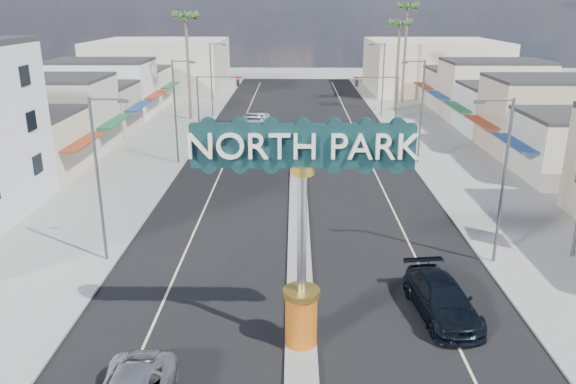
{
  "coord_description": "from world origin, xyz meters",
  "views": [
    {
      "loc": [
        -0.31,
        -17.97,
        13.39
      ],
      "look_at": [
        -0.63,
        10.18,
        3.98
      ],
      "focal_mm": 35.0,
      "sensor_mm": 36.0,
      "label": 1
    }
  ],
  "objects_px": {
    "palm_right_far": "(408,13)",
    "city_bus": "(250,136)",
    "palm_right_mid": "(400,28)",
    "gateway_sign": "(302,212)",
    "streetlight_r_far": "(382,76)",
    "streetlight_l_near": "(100,173)",
    "streetlight_r_mid": "(420,107)",
    "traffic_signal_left": "(214,92)",
    "streetlight_l_mid": "(177,107)",
    "suv_right": "(442,299)",
    "streetlight_l_far": "(212,76)",
    "traffic_signal_right": "(381,92)",
    "palm_left_far": "(186,22)",
    "streetlight_r_near": "(501,174)",
    "car_parked_left": "(234,145)"
  },
  "relations": [
    {
      "from": "suv_right",
      "to": "streetlight_r_far",
      "type": "bearing_deg",
      "value": 78.16
    },
    {
      "from": "traffic_signal_left",
      "to": "streetlight_l_near",
      "type": "distance_m",
      "value": 34.03
    },
    {
      "from": "gateway_sign",
      "to": "streetlight_r_near",
      "type": "height_order",
      "value": "gateway_sign"
    },
    {
      "from": "streetlight_l_mid",
      "to": "gateway_sign",
      "type": "bearing_deg",
      "value": -69.58
    },
    {
      "from": "streetlight_l_mid",
      "to": "suv_right",
      "type": "xyz_separation_m",
      "value": [
        16.8,
        -25.49,
        -4.25
      ]
    },
    {
      "from": "traffic_signal_right",
      "to": "palm_left_far",
      "type": "height_order",
      "value": "palm_left_far"
    },
    {
      "from": "traffic_signal_right",
      "to": "streetlight_r_mid",
      "type": "relative_size",
      "value": 0.67
    },
    {
      "from": "palm_right_far",
      "to": "traffic_signal_right",
      "type": "bearing_deg",
      "value": -107.9
    },
    {
      "from": "palm_left_far",
      "to": "palm_right_far",
      "type": "distance_m",
      "value": 30.48
    },
    {
      "from": "gateway_sign",
      "to": "streetlight_l_mid",
      "type": "relative_size",
      "value": 1.02
    },
    {
      "from": "streetlight_l_mid",
      "to": "suv_right",
      "type": "distance_m",
      "value": 30.83
    },
    {
      "from": "traffic_signal_right",
      "to": "suv_right",
      "type": "xyz_separation_m",
      "value": [
        -2.81,
        -39.49,
        -3.45
      ]
    },
    {
      "from": "palm_right_far",
      "to": "city_bus",
      "type": "xyz_separation_m",
      "value": [
        -19.49,
        -27.69,
        -10.87
      ]
    },
    {
      "from": "traffic_signal_right",
      "to": "streetlight_r_near",
      "type": "distance_m",
      "value": 34.03
    },
    {
      "from": "car_parked_left",
      "to": "traffic_signal_right",
      "type": "bearing_deg",
      "value": 26.87
    },
    {
      "from": "car_parked_left",
      "to": "palm_right_far",
      "type": "bearing_deg",
      "value": 45.8
    },
    {
      "from": "suv_right",
      "to": "streetlight_l_far",
      "type": "bearing_deg",
      "value": 102.54
    },
    {
      "from": "suv_right",
      "to": "car_parked_left",
      "type": "distance_m",
      "value": 31.49
    },
    {
      "from": "traffic_signal_right",
      "to": "city_bus",
      "type": "distance_m",
      "value": 16.99
    },
    {
      "from": "streetlight_l_far",
      "to": "city_bus",
      "type": "distance_m",
      "value": 18.99
    },
    {
      "from": "streetlight_r_far",
      "to": "car_parked_left",
      "type": "xyz_separation_m",
      "value": [
        -16.39,
        -18.51,
        -4.25
      ]
    },
    {
      "from": "car_parked_left",
      "to": "city_bus",
      "type": "relative_size",
      "value": 0.44
    },
    {
      "from": "streetlight_r_far",
      "to": "streetlight_r_mid",
      "type": "bearing_deg",
      "value": -90.0
    },
    {
      "from": "gateway_sign",
      "to": "traffic_signal_left",
      "type": "xyz_separation_m",
      "value": [
        -9.18,
        42.02,
        -1.65
      ]
    },
    {
      "from": "streetlight_r_near",
      "to": "suv_right",
      "type": "bearing_deg",
      "value": -126.49
    },
    {
      "from": "streetlight_r_near",
      "to": "palm_right_mid",
      "type": "bearing_deg",
      "value": 86.81
    },
    {
      "from": "streetlight_l_near",
      "to": "streetlight_l_mid",
      "type": "relative_size",
      "value": 1.0
    },
    {
      "from": "streetlight_r_far",
      "to": "streetlight_l_far",
      "type": "bearing_deg",
      "value": 180.0
    },
    {
      "from": "streetlight_l_near",
      "to": "palm_left_far",
      "type": "bearing_deg",
      "value": 93.67
    },
    {
      "from": "streetlight_r_far",
      "to": "car_parked_left",
      "type": "relative_size",
      "value": 1.88
    },
    {
      "from": "traffic_signal_left",
      "to": "city_bus",
      "type": "xyz_separation_m",
      "value": [
        4.69,
        -9.68,
        -2.76
      ]
    },
    {
      "from": "gateway_sign",
      "to": "streetlight_r_far",
      "type": "bearing_deg",
      "value": 78.22
    },
    {
      "from": "palm_right_far",
      "to": "city_bus",
      "type": "relative_size",
      "value": 1.3
    },
    {
      "from": "palm_right_far",
      "to": "city_bus",
      "type": "bearing_deg",
      "value": -125.15
    },
    {
      "from": "streetlight_l_far",
      "to": "palm_left_far",
      "type": "xyz_separation_m",
      "value": [
        -2.57,
        -2.0,
        6.43
      ]
    },
    {
      "from": "gateway_sign",
      "to": "traffic_signal_right",
      "type": "height_order",
      "value": "gateway_sign"
    },
    {
      "from": "streetlight_l_near",
      "to": "streetlight_r_mid",
      "type": "relative_size",
      "value": 1.0
    },
    {
      "from": "streetlight_l_near",
      "to": "palm_left_far",
      "type": "distance_m",
      "value": 40.59
    },
    {
      "from": "streetlight_l_far",
      "to": "streetlight_r_far",
      "type": "distance_m",
      "value": 20.87
    },
    {
      "from": "streetlight_r_far",
      "to": "palm_right_far",
      "type": "height_order",
      "value": "palm_right_far"
    },
    {
      "from": "palm_right_mid",
      "to": "traffic_signal_left",
      "type": "bearing_deg",
      "value": -151.58
    },
    {
      "from": "palm_right_mid",
      "to": "palm_right_far",
      "type": "height_order",
      "value": "palm_right_far"
    },
    {
      "from": "streetlight_r_near",
      "to": "palm_right_mid",
      "type": "relative_size",
      "value": 0.74
    },
    {
      "from": "gateway_sign",
      "to": "traffic_signal_left",
      "type": "relative_size",
      "value": 1.53
    },
    {
      "from": "streetlight_r_near",
      "to": "suv_right",
      "type": "relative_size",
      "value": 1.59
    },
    {
      "from": "streetlight_l_near",
      "to": "streetlight_r_far",
      "type": "bearing_deg",
      "value": 63.58
    },
    {
      "from": "streetlight_r_near",
      "to": "city_bus",
      "type": "relative_size",
      "value": 0.83
    },
    {
      "from": "streetlight_l_mid",
      "to": "city_bus",
      "type": "relative_size",
      "value": 0.83
    },
    {
      "from": "traffic_signal_left",
      "to": "streetlight_r_far",
      "type": "bearing_deg",
      "value": 22.2
    },
    {
      "from": "palm_right_mid",
      "to": "palm_right_far",
      "type": "bearing_deg",
      "value": 71.57
    }
  ]
}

